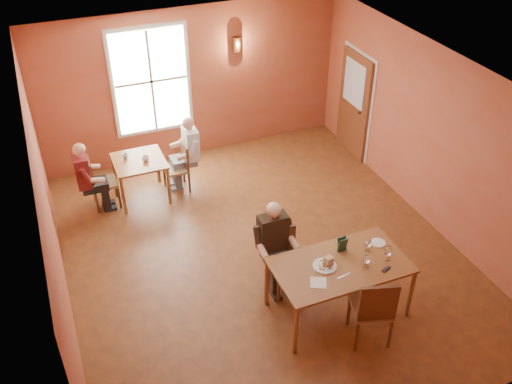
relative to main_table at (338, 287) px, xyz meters
name	(u,v)px	position (x,y,z in m)	size (l,w,h in m)	color
ground	(261,252)	(-0.52, 1.57, -0.43)	(6.00, 7.00, 0.01)	brown
wall_back	(192,84)	(-0.52, 5.07, 1.07)	(6.00, 0.04, 3.00)	brown
wall_front	(395,349)	(-0.52, -1.93, 1.07)	(6.00, 0.04, 3.00)	brown
wall_left	(49,221)	(-3.52, 1.57, 1.07)	(0.04, 7.00, 3.00)	brown
wall_right	(431,137)	(2.48, 1.57, 1.07)	(0.04, 7.00, 3.00)	brown
ceiling	(262,79)	(-0.52, 1.57, 2.57)	(6.00, 7.00, 0.04)	white
window	(151,81)	(-1.32, 5.02, 1.27)	(1.36, 0.10, 1.96)	white
door	(354,105)	(2.42, 3.87, 0.62)	(0.12, 1.04, 2.10)	maroon
wall_sconce	(237,44)	(0.38, 4.97, 1.77)	(0.16, 0.16, 0.28)	brown
main_table	(338,287)	(0.00, 0.00, 0.00)	(1.84, 1.03, 0.86)	brown
chair_diner_main	(286,264)	(-0.50, 0.65, 0.07)	(0.44, 0.44, 1.00)	#503318
diner_main	(287,255)	(-0.50, 0.62, 0.26)	(0.55, 0.55, 1.38)	black
chair_empty	(371,306)	(0.16, -0.59, 0.13)	(0.49, 0.49, 1.12)	#50301C
plate_food	(325,265)	(-0.22, 0.04, 0.45)	(0.33, 0.33, 0.04)	white
sandwich	(329,262)	(-0.17, 0.04, 0.49)	(0.10, 0.10, 0.13)	#DDB866
goblet_a	(368,245)	(0.49, 0.12, 0.53)	(0.08, 0.08, 0.20)	white
goblet_b	(388,253)	(0.64, -0.15, 0.54)	(0.09, 0.09, 0.22)	white
goblet_c	(367,260)	(0.29, -0.17, 0.54)	(0.09, 0.09, 0.22)	white
menu_stand	(342,245)	(0.15, 0.24, 0.54)	(0.13, 0.07, 0.22)	#1E3F29
knife	(344,276)	(-0.07, -0.22, 0.43)	(0.21, 0.02, 0.00)	white
napkin	(318,283)	(-0.45, -0.21, 0.43)	(0.21, 0.21, 0.01)	white
side_plate	(378,243)	(0.71, 0.19, 0.44)	(0.21, 0.21, 0.02)	silver
sunglasses	(386,269)	(0.51, -0.32, 0.44)	(0.14, 0.04, 0.02)	black
second_table	(141,179)	(-1.92, 3.83, -0.04)	(0.89, 0.89, 0.78)	brown
chair_diner_white	(176,168)	(-1.27, 3.83, 0.04)	(0.41, 0.41, 0.94)	#542917
diner_white	(176,158)	(-1.24, 3.83, 0.24)	(0.54, 0.54, 1.35)	white
chair_diner_maroon	(104,182)	(-2.57, 3.83, 0.06)	(0.43, 0.43, 0.97)	#3E2215
diner_maroon	(101,174)	(-2.60, 3.83, 0.23)	(0.53, 0.53, 1.32)	maroon
cup_a	(146,159)	(-1.81, 3.76, 0.40)	(0.12, 0.12, 0.09)	silver
cup_b	(125,156)	(-2.13, 3.98, 0.40)	(0.10, 0.10, 0.09)	silver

